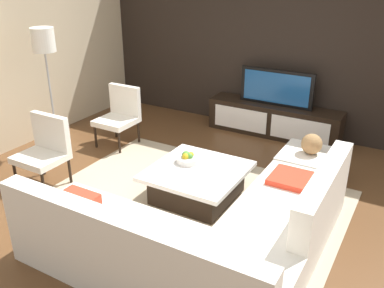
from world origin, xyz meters
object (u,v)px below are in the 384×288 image
at_px(accent_chair_far, 120,112).
at_px(decorative_ball, 312,144).
at_px(sectional_couch, 206,237).
at_px(ottoman, 309,168).
at_px(television, 276,88).
at_px(accent_chair_near, 45,147).
at_px(coffee_table, 197,183).
at_px(fruit_bowl, 188,158).
at_px(floor_lamp, 44,49).
at_px(media_console, 274,120).

bearing_deg(accent_chair_far, decorative_ball, -1.56).
xyz_separation_m(sectional_couch, decorative_ball, (0.39, 1.99, 0.24)).
bearing_deg(ottoman, decorative_ball, 0.00).
xyz_separation_m(television, sectional_couch, (0.53, -3.26, -0.50)).
relative_size(accent_chair_near, ottoman, 1.24).
height_order(ottoman, decorative_ball, decorative_ball).
height_order(accent_chair_near, accent_chair_far, same).
relative_size(ottoman, decorative_ball, 2.75).
relative_size(coffee_table, accent_chair_near, 1.22).
distance_m(sectional_couch, accent_chair_far, 3.04).
relative_size(coffee_table, fruit_bowl, 3.78).
distance_m(coffee_table, ottoman, 1.45).
bearing_deg(fruit_bowl, accent_chair_near, -156.69).
relative_size(accent_chair_near, floor_lamp, 0.49).
height_order(fruit_bowl, accent_chair_far, accent_chair_far).
relative_size(television, decorative_ball, 4.53).
bearing_deg(coffee_table, ottoman, 45.14).
bearing_deg(floor_lamp, accent_chair_near, -49.09).
bearing_deg(accent_chair_far, coffee_table, -30.44).
height_order(television, decorative_ball, television).
bearing_deg(sectional_couch, accent_chair_far, 143.27).
xyz_separation_m(media_console, accent_chair_far, (-1.90, -1.45, 0.24)).
xyz_separation_m(floor_lamp, accent_chair_far, (0.67, 0.66, -0.99)).
height_order(media_console, fruit_bowl, fruit_bowl).
xyz_separation_m(ottoman, decorative_ball, (0.00, 0.00, 0.33)).
height_order(television, accent_chair_near, television).
bearing_deg(television, fruit_bowl, -97.32).
height_order(coffee_table, accent_chair_near, accent_chair_near).
bearing_deg(sectional_couch, coffee_table, 123.29).
relative_size(fruit_bowl, decorative_ball, 1.10).
bearing_deg(accent_chair_near, accent_chair_far, 88.76).
distance_m(ottoman, decorative_ball, 0.33).
xyz_separation_m(television, accent_chair_far, (-1.90, -1.45, -0.29)).
relative_size(fruit_bowl, accent_chair_far, 0.32).
relative_size(ottoman, fruit_bowl, 2.50).
height_order(coffee_table, decorative_ball, decorative_ball).
distance_m(sectional_couch, decorative_ball, 2.04).
bearing_deg(accent_chair_near, decorative_ball, 28.54).
bearing_deg(floor_lamp, fruit_bowl, -2.15).
xyz_separation_m(sectional_couch, accent_chair_near, (-2.42, 0.37, 0.21)).
bearing_deg(ottoman, fruit_bowl, -142.37).
bearing_deg(accent_chair_near, floor_lamp, 129.50).
bearing_deg(television, media_console, -90.00).
bearing_deg(decorative_ball, ottoman, 0.00).
xyz_separation_m(accent_chair_near, decorative_ball, (2.81, 1.62, 0.04)).
bearing_deg(ottoman, floor_lamp, -166.44).
xyz_separation_m(fruit_bowl, accent_chair_far, (-1.61, 0.75, 0.06)).
relative_size(media_console, accent_chair_far, 2.40).
height_order(ottoman, accent_chair_far, accent_chair_far).
xyz_separation_m(media_console, ottoman, (0.92, -1.27, -0.05)).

